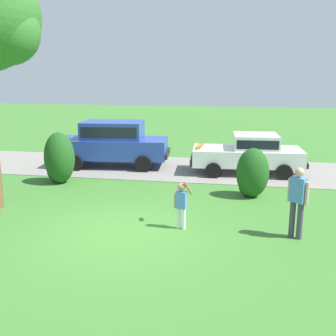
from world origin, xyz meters
The scene contains 9 objects.
ground_plane centered at (0.00, 0.00, 0.00)m, with size 80.00×80.00×0.00m, color #3D752D.
driveway_strip centered at (0.00, 7.14, 0.01)m, with size 28.00×4.40×0.02m, color gray.
shrub_near_tree centered at (-3.57, 4.21, 0.83)m, with size 1.14×1.17×1.85m.
shrub_centre_left centered at (3.22, 3.69, 0.72)m, with size 1.03×0.97×1.58m.
parked_sedan centered at (3.17, 6.86, 0.85)m, with size 4.51×2.33×1.56m.
parked_suv centered at (-2.47, 7.07, 1.08)m, with size 4.85×2.43×1.92m.
child_thrower centered at (1.41, 0.56, 0.72)m, with size 0.47×0.23×1.29m.
frisbee centered at (1.81, 0.86, 2.10)m, with size 0.28×0.28×0.23m.
adult_onlooker centered at (4.20, 0.47, 0.98)m, with size 0.45×0.39×1.74m.
Camera 1 is at (2.83, -9.10, 3.87)m, focal length 43.41 mm.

